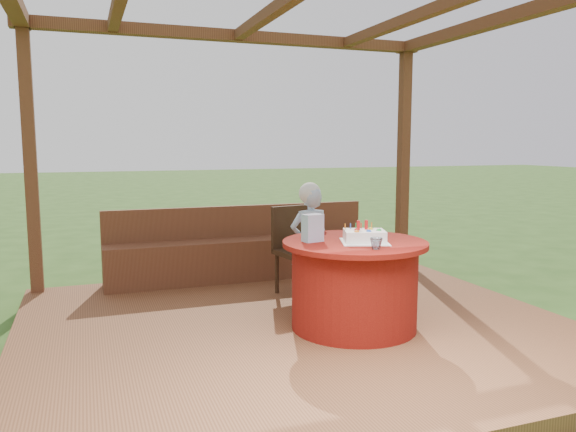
% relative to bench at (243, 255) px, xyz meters
% --- Properties ---
extents(ground, '(60.00, 60.00, 0.00)m').
position_rel_bench_xyz_m(ground, '(0.00, -1.72, -0.38)').
color(ground, '#2D541C').
rests_on(ground, ground).
extents(deck, '(4.50, 4.00, 0.12)m').
position_rel_bench_xyz_m(deck, '(0.00, -1.72, -0.32)').
color(deck, brown).
rests_on(deck, ground).
extents(pergola, '(4.50, 4.00, 2.72)m').
position_rel_bench_xyz_m(pergola, '(0.00, -1.72, 2.02)').
color(pergola, brown).
rests_on(pergola, deck).
extents(bench, '(3.00, 0.42, 0.80)m').
position_rel_bench_xyz_m(bench, '(0.00, 0.00, 0.00)').
color(bench, brown).
rests_on(bench, deck).
extents(table, '(1.17, 1.17, 0.72)m').
position_rel_bench_xyz_m(table, '(0.39, -1.96, 0.10)').
color(table, maroon).
rests_on(table, deck).
extents(chair, '(0.50, 0.50, 0.87)m').
position_rel_bench_xyz_m(chair, '(0.33, -0.79, 0.22)').
color(chair, '#321E10').
rests_on(chair, deck).
extents(elderly_woman, '(0.41, 0.28, 1.13)m').
position_rel_bench_xyz_m(elderly_woman, '(0.37, -1.05, 0.32)').
color(elderly_woman, '#91B7D8').
rests_on(elderly_woman, deck).
extents(birthday_cake, '(0.46, 0.46, 0.17)m').
position_rel_bench_xyz_m(birthday_cake, '(0.44, -2.04, 0.50)').
color(birthday_cake, white).
rests_on(birthday_cake, table).
extents(gift_bag, '(0.17, 0.13, 0.22)m').
position_rel_bench_xyz_m(gift_bag, '(0.07, -1.87, 0.56)').
color(gift_bag, '#C17CB0').
rests_on(gift_bag, table).
extents(drinking_glass, '(0.12, 0.12, 0.09)m').
position_rel_bench_xyz_m(drinking_glass, '(0.38, -2.33, 0.50)').
color(drinking_glass, silver).
rests_on(drinking_glass, table).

